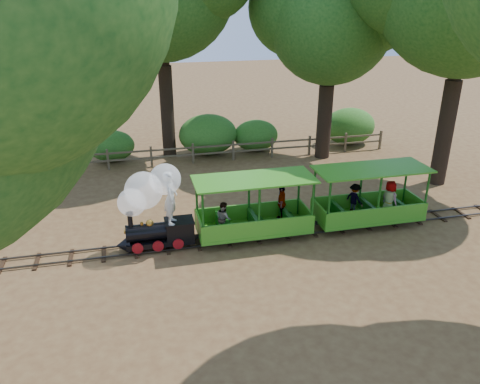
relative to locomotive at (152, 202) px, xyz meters
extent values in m
plane|color=olive|center=(3.38, -0.06, -1.63)|extent=(90.00, 90.00, 0.00)
cube|color=#3F3D3A|center=(3.38, -0.36, -1.55)|extent=(22.00, 0.05, 0.05)
cube|color=#3F3D3A|center=(3.38, 0.24, -1.55)|extent=(22.00, 0.05, 0.05)
cube|color=#382314|center=(3.38, -0.06, -1.60)|extent=(0.12, 1.00, 0.05)
cube|color=#382314|center=(-1.62, -0.06, -1.60)|extent=(0.12, 1.00, 0.05)
cube|color=#382314|center=(8.38, -0.06, -1.60)|extent=(0.12, 1.00, 0.05)
cube|color=black|center=(0.17, -0.06, -1.35)|extent=(2.15, 0.69, 0.18)
cylinder|color=black|center=(-0.17, -0.06, -0.99)|extent=(1.37, 0.55, 0.55)
cylinder|color=black|center=(-0.71, -0.06, -0.50)|extent=(0.16, 0.16, 0.43)
sphere|color=#BC842D|center=(-0.12, -0.06, -0.70)|extent=(0.25, 0.25, 0.25)
cylinder|color=#BC842D|center=(-0.37, -0.06, -0.68)|extent=(0.10, 0.10, 0.10)
cube|color=black|center=(0.81, -0.06, -1.00)|extent=(0.88, 0.69, 0.54)
cube|color=black|center=(0.81, -0.06, -0.71)|extent=(0.93, 0.74, 0.04)
cone|color=black|center=(-1.00, -0.06, -1.37)|extent=(0.44, 0.63, 0.63)
cylinder|color=#BC842D|center=(-0.89, -0.06, -0.89)|extent=(0.10, 0.14, 0.14)
cylinder|color=maroon|center=(-0.56, -0.41, -1.35)|extent=(0.35, 0.06, 0.35)
cylinder|color=maroon|center=(-0.56, 0.30, -1.35)|extent=(0.35, 0.06, 0.35)
cylinder|color=maroon|center=(0.07, -0.41, -1.35)|extent=(0.35, 0.06, 0.35)
cylinder|color=maroon|center=(0.07, 0.30, -1.35)|extent=(0.35, 0.06, 0.35)
cylinder|color=maroon|center=(0.71, -0.41, -1.35)|extent=(0.35, 0.06, 0.35)
cylinder|color=maroon|center=(0.71, 0.30, -1.35)|extent=(0.35, 0.06, 0.35)
sphere|color=white|center=(-0.61, -0.01, 0.06)|extent=(0.88, 0.88, 0.88)
sphere|color=white|center=(-0.22, 0.04, 0.40)|extent=(1.18, 1.18, 1.18)
sphere|color=white|center=(0.47, 0.09, 0.69)|extent=(0.98, 0.98, 0.98)
imported|color=silver|center=(0.58, -0.19, 0.18)|extent=(0.53, 0.70, 1.73)
cube|color=green|center=(3.29, -0.06, -1.29)|extent=(3.77, 1.44, 0.11)
cube|color=#135212|center=(3.29, -0.06, -1.42)|extent=(3.40, 0.55, 0.16)
cube|color=green|center=(3.29, -0.73, -0.95)|extent=(3.77, 0.07, 0.55)
cube|color=green|center=(3.29, 0.62, -0.95)|extent=(3.77, 0.07, 0.55)
cube|color=green|center=(3.29, -0.06, 0.49)|extent=(3.94, 1.61, 0.06)
cylinder|color=#135212|center=(1.49, -0.71, -0.40)|extent=(0.08, 0.08, 1.78)
cylinder|color=#135212|center=(1.49, 0.60, -0.40)|extent=(0.08, 0.08, 1.78)
cylinder|color=#135212|center=(5.09, -0.71, -0.40)|extent=(0.08, 0.08, 1.78)
cylinder|color=#135212|center=(5.09, 0.60, -0.40)|extent=(0.08, 0.08, 1.78)
cube|color=#135212|center=(2.16, -0.06, -1.01)|extent=(0.13, 1.22, 0.44)
cube|color=#135212|center=(3.29, -0.06, -1.01)|extent=(0.13, 1.22, 0.44)
cube|color=#135212|center=(4.42, -0.06, -1.01)|extent=(0.13, 1.22, 0.44)
cylinder|color=black|center=(2.08, -0.43, -1.37)|extent=(0.31, 0.07, 0.31)
cylinder|color=black|center=(2.08, 0.32, -1.37)|extent=(0.31, 0.07, 0.31)
cylinder|color=black|center=(4.50, -0.43, -1.37)|extent=(0.31, 0.07, 0.31)
cylinder|color=black|center=(4.50, 0.32, -1.37)|extent=(0.31, 0.07, 0.31)
imported|color=gray|center=(2.23, -0.28, -0.67)|extent=(0.52, 0.61, 1.12)
imported|color=gray|center=(4.36, 0.27, -0.59)|extent=(0.56, 0.81, 1.27)
cube|color=green|center=(7.46, -0.06, -1.29)|extent=(3.77, 1.44, 0.11)
cube|color=#135212|center=(7.46, -0.06, -1.42)|extent=(3.40, 0.55, 0.16)
cube|color=green|center=(7.46, -0.73, -0.95)|extent=(3.77, 0.07, 0.55)
cube|color=green|center=(7.46, 0.62, -0.95)|extent=(3.77, 0.07, 0.55)
cube|color=green|center=(7.46, -0.06, 0.49)|extent=(3.94, 1.61, 0.06)
cylinder|color=#135212|center=(5.66, -0.71, -0.40)|extent=(0.08, 0.08, 1.78)
cylinder|color=#135212|center=(5.66, 0.60, -0.40)|extent=(0.08, 0.08, 1.78)
cylinder|color=#135212|center=(9.26, -0.71, -0.40)|extent=(0.08, 0.08, 1.78)
cylinder|color=#135212|center=(9.26, 0.60, -0.40)|extent=(0.08, 0.08, 1.78)
cube|color=#135212|center=(6.33, -0.06, -1.01)|extent=(0.13, 1.22, 0.44)
cube|color=#135212|center=(7.46, -0.06, -1.01)|extent=(0.13, 1.22, 0.44)
cube|color=#135212|center=(8.59, -0.06, -1.01)|extent=(0.13, 1.22, 0.44)
cylinder|color=black|center=(6.25, -0.43, -1.37)|extent=(0.31, 0.07, 0.31)
cylinder|color=black|center=(6.25, 0.32, -1.37)|extent=(0.31, 0.07, 0.31)
cylinder|color=black|center=(8.67, -0.43, -1.37)|extent=(0.31, 0.07, 0.31)
cylinder|color=black|center=(8.67, 0.32, -1.37)|extent=(0.31, 0.07, 0.31)
imported|color=gray|center=(7.06, 0.22, -0.68)|extent=(0.65, 0.81, 1.10)
imported|color=gray|center=(8.08, -0.36, -0.56)|extent=(0.58, 0.74, 1.33)
cylinder|color=#2D2116|center=(-5.12, 5.94, 0.15)|extent=(0.70, 0.70, 3.56)
sphere|color=#184B17|center=(-3.51, 4.98, 5.74)|extent=(4.83, 4.83, 4.83)
cylinder|color=#2D2116|center=(1.38, 9.44, 0.62)|extent=(0.66, 0.66, 4.49)
cylinder|color=#2D2116|center=(1.38, 9.44, 4.15)|extent=(0.50, 0.50, 2.57)
cylinder|color=#2D2116|center=(8.88, 7.44, 0.16)|extent=(0.72, 0.72, 3.58)
cylinder|color=#2D2116|center=(8.88, 7.44, 2.98)|extent=(0.54, 0.54, 2.05)
sphere|color=#184B17|center=(8.88, 7.44, 4.86)|extent=(5.74, 5.74, 5.74)
sphere|color=#184B17|center=(10.32, 6.58, 5.58)|extent=(4.31, 4.31, 4.31)
sphere|color=#184B17|center=(7.59, 8.45, 5.44)|extent=(4.59, 4.59, 4.59)
cylinder|color=#2D2116|center=(12.38, 2.94, 0.59)|extent=(0.68, 0.68, 4.44)
cylinder|color=#2D2116|center=(12.38, 2.94, 4.08)|extent=(0.51, 0.51, 2.54)
cube|color=brown|center=(-5.62, 7.94, -1.13)|extent=(0.10, 0.10, 1.00)
cube|color=brown|center=(-3.62, 7.94, -1.13)|extent=(0.10, 0.10, 1.00)
cube|color=brown|center=(-1.62, 7.94, -1.13)|extent=(0.10, 0.10, 1.00)
cube|color=brown|center=(0.38, 7.94, -1.13)|extent=(0.10, 0.10, 1.00)
cube|color=brown|center=(2.38, 7.94, -1.13)|extent=(0.10, 0.10, 1.00)
cube|color=brown|center=(4.38, 7.94, -1.13)|extent=(0.10, 0.10, 1.00)
cube|color=brown|center=(6.38, 7.94, -1.13)|extent=(0.10, 0.10, 1.00)
cube|color=brown|center=(8.38, 7.94, -1.13)|extent=(0.10, 0.10, 1.00)
cube|color=brown|center=(10.38, 7.94, -1.13)|extent=(0.10, 0.10, 1.00)
cube|color=brown|center=(12.38, 7.94, -1.13)|extent=(0.10, 0.10, 1.00)
cube|color=brown|center=(3.38, 7.94, -0.83)|extent=(18.00, 0.06, 0.08)
cube|color=brown|center=(3.38, 7.94, -1.18)|extent=(18.00, 0.06, 0.08)
ellipsoid|color=#2D6B1E|center=(-1.44, 9.24, -0.86)|extent=(2.21, 1.70, 1.53)
ellipsoid|color=#2D6B1E|center=(3.35, 9.24, -0.60)|extent=(2.98, 2.29, 2.06)
ellipsoid|color=#2D6B1E|center=(5.88, 9.24, -0.81)|extent=(2.35, 1.81, 1.63)
ellipsoid|color=#2D6B1E|center=(11.17, 9.24, -0.64)|extent=(2.85, 2.19, 1.97)
camera|label=1|loc=(-0.40, -13.58, 5.97)|focal=35.00mm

